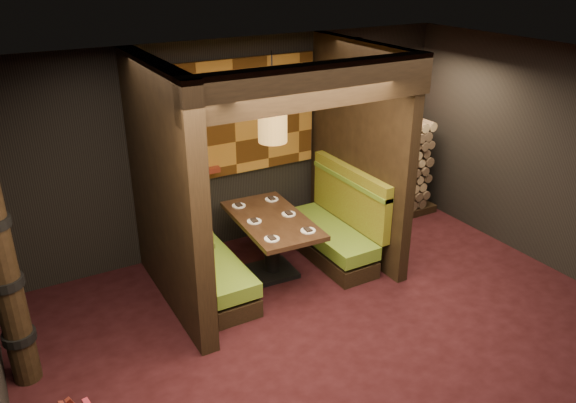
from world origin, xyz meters
The scene contains 19 objects.
floor centered at (0.00, 0.00, -0.01)m, with size 6.50×5.50×0.02m, color black.
ceiling centered at (0.00, 0.00, 2.86)m, with size 6.50×5.50×0.02m, color black.
wall_back centered at (0.00, 2.76, 1.43)m, with size 6.50×0.02×2.85m, color black.
wall_right centered at (3.26, 0.00, 1.43)m, with size 0.02×5.50×2.85m, color black.
partition_left centered at (-1.35, 1.65, 1.43)m, with size 0.20×2.20×2.85m, color black.
partition_right centered at (1.30, 1.70, 1.43)m, with size 0.15×2.10×2.85m, color black.
header_beam centered at (-0.02, 0.70, 2.63)m, with size 2.85×0.18×0.44m, color black.
tapa_back_panel centered at (-0.02, 2.71, 1.82)m, with size 2.40×0.06×1.55m, color #936121.
tapa_side_panel centered at (-1.23, 1.82, 1.85)m, with size 0.04×1.85×1.45m, color #936121.
lacquer_shelf centered at (-0.60, 2.65, 1.18)m, with size 0.60×0.12×0.07m, color maroon.
booth_bench_left centered at (-0.96, 1.65, 0.40)m, with size 0.68×1.60×1.14m.
booth_bench_right centered at (0.93, 1.65, 0.40)m, with size 0.68×1.60×1.14m.
dining_table centered at (-0.03, 1.65, 0.56)m, with size 0.90×1.55×0.80m.
place_settings centered at (-0.03, 1.65, 0.81)m, with size 0.71×1.24×0.03m.
pendant_lamp centered at (-0.03, 1.60, 2.03)m, with size 0.34×0.34×1.04m.
totem_column centered at (-3.05, 1.10, 1.19)m, with size 0.31×0.31×2.40m.
firewood_stack centered at (2.29, 2.35, 0.75)m, with size 1.73×0.70×1.50m.
mosaic_header centered at (2.29, 2.68, 1.78)m, with size 1.83×0.10×0.56m, color maroon.
bay_front_post centered at (1.39, 1.96, 1.43)m, with size 0.08×0.08×2.85m, color black.
Camera 1 is at (-2.98, -3.93, 3.83)m, focal length 35.00 mm.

